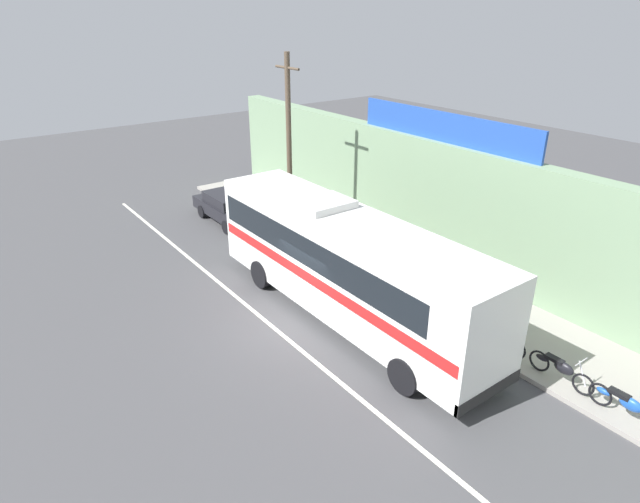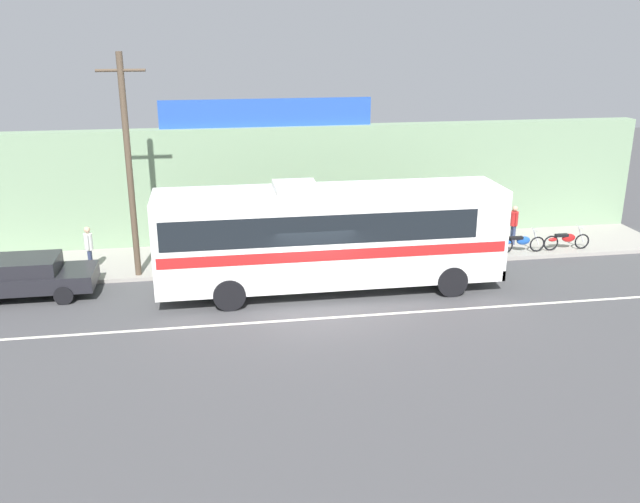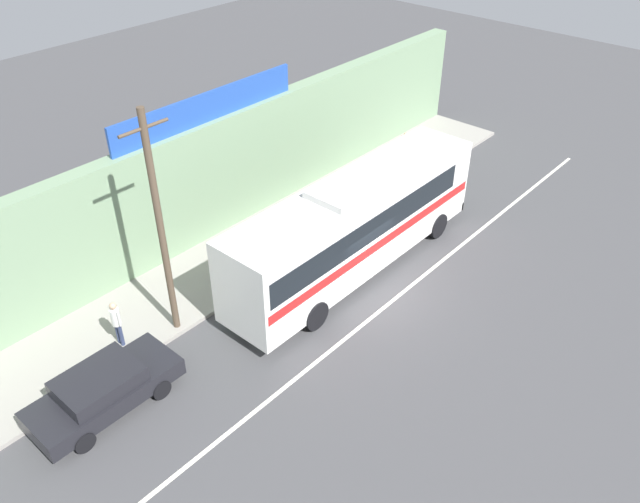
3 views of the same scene
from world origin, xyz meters
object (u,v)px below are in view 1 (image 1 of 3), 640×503
object	(u,v)px
motorcycle_purple	(498,335)
motorcycle_black	(560,368)
parked_car	(229,207)
intercity_bus	(344,260)
pedestrian_far_right	(282,201)
utility_pole	(289,147)
pedestrian_near_shop	(462,284)
motorcycle_red	(626,404)

from	to	relation	value
motorcycle_purple	motorcycle_black	bearing A→B (deg)	0.67
motorcycle_black	parked_car	bearing A→B (deg)	-175.24
intercity_bus	pedestrian_far_right	world-z (taller)	intercity_bus
intercity_bus	utility_pole	distance (m)	7.21
intercity_bus	utility_pole	xyz separation A→B (m)	(-6.52, 2.26, 2.07)
motorcycle_black	pedestrian_near_shop	distance (m)	4.29
utility_pole	pedestrian_far_right	bearing A→B (deg)	159.20
motorcycle_purple	pedestrian_far_right	distance (m)	12.61
utility_pole	intercity_bus	bearing A→B (deg)	-19.14
motorcycle_red	pedestrian_far_right	xyz separation A→B (m)	(-16.35, 0.52, 0.55)
motorcycle_black	pedestrian_near_shop	xyz separation A→B (m)	(-4.16, 0.89, 0.52)
pedestrian_far_right	motorcycle_black	bearing A→B (deg)	-1.97
intercity_bus	motorcycle_black	xyz separation A→B (m)	(6.33, 2.42, -1.50)
motorcycle_red	pedestrian_near_shop	size ratio (longest dim) A/B	1.19
motorcycle_black	pedestrian_near_shop	size ratio (longest dim) A/B	1.17
intercity_bus	pedestrian_far_right	size ratio (longest dim) A/B	6.90
motorcycle_black	motorcycle_red	distance (m)	1.77
motorcycle_purple	pedestrian_far_right	size ratio (longest dim) A/B	1.11
motorcycle_red	pedestrian_near_shop	world-z (taller)	pedestrian_near_shop
parked_car	motorcycle_purple	size ratio (longest dim) A/B	2.35
intercity_bus	motorcycle_red	xyz separation A→B (m)	(8.10, 2.40, -1.50)
motorcycle_purple	motorcycle_red	distance (m)	3.76
parked_car	pedestrian_far_right	size ratio (longest dim) A/B	2.61
utility_pole	pedestrian_far_right	world-z (taller)	utility_pole
intercity_bus	parked_car	bearing A→B (deg)	173.96
motorcycle_red	parked_car	bearing A→B (deg)	-175.78
motorcycle_purple	parked_car	bearing A→B (deg)	-174.67
motorcycle_purple	motorcycle_red	xyz separation A→B (m)	(3.76, -0.00, 0.00)
motorcycle_red	pedestrian_near_shop	bearing A→B (deg)	171.24
parked_car	motorcycle_red	bearing A→B (deg)	4.22
parked_car	utility_pole	xyz separation A→B (m)	(3.49, 1.20, 3.40)
motorcycle_purple	pedestrian_near_shop	xyz separation A→B (m)	(-2.17, 0.91, 0.52)
motorcycle_red	pedestrian_near_shop	distance (m)	6.03
parked_car	utility_pole	distance (m)	5.02
parked_car	motorcycle_purple	world-z (taller)	parked_car
parked_car	motorcycle_purple	xyz separation A→B (m)	(14.35, 1.34, -0.17)
motorcycle_black	utility_pole	bearing A→B (deg)	-179.30
utility_pole	motorcycle_black	distance (m)	13.34
intercity_bus	motorcycle_black	bearing A→B (deg)	20.92
intercity_bus	parked_car	xyz separation A→B (m)	(-10.01, 1.06, -1.33)
motorcycle_red	pedestrian_far_right	distance (m)	16.37
parked_car	motorcycle_black	size ratio (longest dim) A/B	2.30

